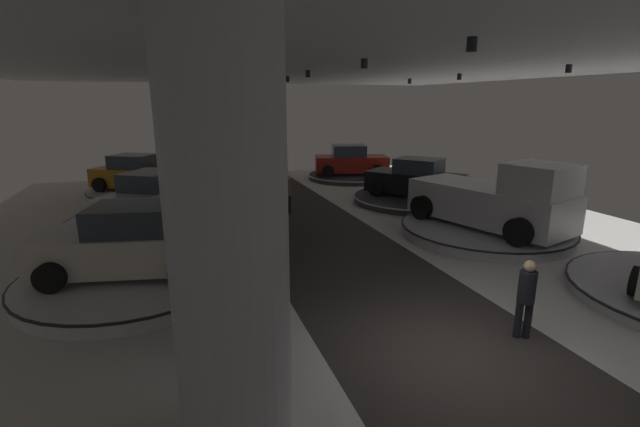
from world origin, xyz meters
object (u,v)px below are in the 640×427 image
at_px(display_car_far_left, 150,197).
at_px(display_car_deep_right, 351,161).
at_px(display_car_mid_left, 130,243).
at_px(display_platform_mid_right, 485,230).
at_px(visitor_walking_near, 526,294).
at_px(display_platform_deep_left, 139,191).
at_px(display_platform_far_left, 152,220).
at_px(display_platform_mid_left, 133,278).
at_px(display_car_deep_left, 137,174).
at_px(brand_sign_pylon, 249,239).
at_px(display_platform_deep_right, 351,176).
at_px(display_car_far_right, 416,179).
at_px(display_platform_far_right, 414,198).
at_px(visitor_walking_far, 288,192).
at_px(pickup_truck_mid_right, 497,200).
at_px(column_left, 229,245).

bearing_deg(display_car_far_left, display_car_deep_right, 31.72).
bearing_deg(display_car_far_left, display_car_mid_left, -92.26).
distance_m(display_platform_mid_right, visitor_walking_near, 6.96).
bearing_deg(display_platform_deep_left, display_car_mid_left, -87.28).
xyz_separation_m(display_platform_far_left, display_car_far_left, (0.02, 0.03, 0.87)).
xyz_separation_m(display_platform_far_left, display_platform_mid_left, (-0.25, -5.86, 0.06)).
bearing_deg(display_car_mid_left, display_car_deep_left, 92.85).
height_order(brand_sign_pylon, display_car_deep_left, brand_sign_pylon).
bearing_deg(display_platform_mid_right, display_platform_deep_right, 90.19).
height_order(display_platform_far_left, visitor_walking_near, visitor_walking_near).
bearing_deg(display_platform_deep_right, visitor_walking_near, -102.05).
bearing_deg(display_car_deep_right, display_car_far_right, -86.67).
bearing_deg(display_platform_far_right, display_platform_deep_left, 153.20).
xyz_separation_m(brand_sign_pylon, visitor_walking_near, (4.99, -1.45, -1.18)).
distance_m(display_platform_deep_left, display_car_mid_left, 12.06).
height_order(display_platform_deep_left, display_platform_mid_right, display_platform_mid_right).
xyz_separation_m(display_platform_deep_left, display_car_deep_left, (-0.03, 0.02, 0.86)).
bearing_deg(display_car_deep_right, display_platform_mid_left, -131.38).
distance_m(display_platform_deep_right, visitor_walking_far, 8.85).
distance_m(brand_sign_pylon, display_car_deep_left, 15.94).
bearing_deg(display_platform_far_right, visitor_walking_near, -110.43).
distance_m(display_platform_far_left, visitor_walking_far, 5.31).
bearing_deg(pickup_truck_mid_right, display_platform_far_right, 87.84).
xyz_separation_m(display_platform_mid_left, display_car_far_right, (11.46, 5.92, 0.86)).
relative_size(display_platform_far_left, display_car_deep_left, 1.32).
distance_m(display_car_far_right, pickup_truck_mid_right, 5.52).
bearing_deg(display_car_far_left, display_platform_mid_left, -92.56).
xyz_separation_m(display_car_far_right, visitor_walking_far, (-5.96, -0.16, -0.15)).
bearing_deg(display_car_deep_right, display_platform_deep_left, -177.16).
relative_size(display_car_deep_right, visitor_walking_far, 2.85).
xyz_separation_m(column_left, display_car_mid_left, (-1.72, 5.84, -1.63)).
distance_m(display_car_deep_right, display_platform_mid_left, 16.78).
relative_size(display_car_deep_right, display_platform_mid_right, 0.80).
distance_m(display_platform_deep_left, display_platform_far_right, 13.43).
bearing_deg(pickup_truck_mid_right, display_platform_far_left, 153.60).
relative_size(display_platform_deep_right, visitor_walking_far, 3.20).
distance_m(display_car_far_left, display_platform_deep_left, 6.22).
xyz_separation_m(display_car_mid_left, pickup_truck_mid_right, (11.21, 0.42, 0.16)).
relative_size(display_platform_deep_right, display_car_far_right, 1.15).
xyz_separation_m(column_left, brand_sign_pylon, (0.60, 2.22, -0.66)).
distance_m(display_car_far_left, visitor_walking_far, 5.24).
relative_size(pickup_truck_mid_right, visitor_walking_near, 3.57).
xyz_separation_m(display_platform_deep_left, visitor_walking_near, (7.88, -17.07, 0.78)).
relative_size(display_car_deep_left, visitor_walking_near, 2.85).
distance_m(display_platform_far_left, display_car_far_left, 0.87).
distance_m(display_platform_mid_right, visitor_walking_far, 7.60).
height_order(brand_sign_pylon, display_platform_far_right, brand_sign_pylon).
height_order(display_car_far_left, display_car_deep_right, display_car_deep_right).
bearing_deg(display_car_mid_left, column_left, -73.58).
bearing_deg(display_platform_mid_left, display_car_deep_left, 92.70).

